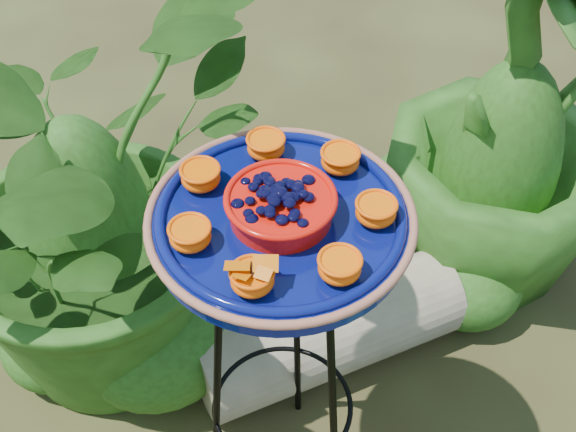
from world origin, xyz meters
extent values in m
torus|color=black|center=(-0.03, 0.03, 0.78)|extent=(0.29, 0.29, 0.01)
torus|color=black|center=(-0.03, 0.03, 0.27)|extent=(0.36, 0.36, 0.01)
cylinder|color=black|center=(0.01, 0.15, 0.39)|extent=(0.04, 0.08, 0.78)
cylinder|color=black|center=(-0.15, 0.00, 0.39)|extent=(0.08, 0.03, 0.78)
cylinder|color=black|center=(0.06, -0.07, 0.39)|extent=(0.06, 0.07, 0.78)
cylinder|color=#070F56|center=(-0.03, 0.03, 0.81)|extent=(0.50, 0.50, 0.04)
torus|color=#975844|center=(-0.03, 0.03, 0.82)|extent=(0.42, 0.42, 0.01)
torus|color=#070F56|center=(-0.03, 0.03, 0.83)|extent=(0.38, 0.38, 0.02)
cylinder|color=red|center=(-0.03, 0.03, 0.84)|extent=(0.20, 0.20, 0.04)
torus|color=red|center=(-0.03, 0.03, 0.86)|extent=(0.17, 0.17, 0.01)
ellipsoid|color=black|center=(-0.03, 0.03, 0.87)|extent=(0.14, 0.14, 0.03)
ellipsoid|color=#FE6202|center=(0.11, 0.00, 0.84)|extent=(0.06, 0.06, 0.03)
cylinder|color=orange|center=(0.11, 0.00, 0.85)|extent=(0.06, 0.06, 0.01)
ellipsoid|color=#FE6202|center=(0.08, 0.12, 0.84)|extent=(0.06, 0.06, 0.03)
cylinder|color=orange|center=(0.08, 0.12, 0.85)|extent=(0.06, 0.06, 0.01)
ellipsoid|color=#FE6202|center=(-0.04, 0.17, 0.84)|extent=(0.06, 0.06, 0.03)
cylinder|color=orange|center=(-0.04, 0.17, 0.85)|extent=(0.06, 0.06, 0.01)
ellipsoid|color=#FE6202|center=(-0.15, 0.11, 0.84)|extent=(0.06, 0.06, 0.03)
cylinder|color=orange|center=(-0.15, 0.11, 0.85)|extent=(0.06, 0.06, 0.01)
ellipsoid|color=#FE6202|center=(-0.16, -0.01, 0.84)|extent=(0.06, 0.06, 0.03)
cylinder|color=orange|center=(-0.16, -0.01, 0.85)|extent=(0.06, 0.06, 0.01)
ellipsoid|color=#FE6202|center=(-0.08, -0.11, 0.84)|extent=(0.06, 0.06, 0.03)
cylinder|color=orange|center=(-0.08, -0.11, 0.85)|extent=(0.06, 0.06, 0.01)
ellipsoid|color=#FE6202|center=(0.04, -0.10, 0.84)|extent=(0.06, 0.06, 0.03)
cylinder|color=orange|center=(0.04, -0.10, 0.85)|extent=(0.06, 0.06, 0.01)
cylinder|color=black|center=(-0.08, -0.11, 0.86)|extent=(0.00, 0.02, 0.00)
cube|color=orange|center=(-0.10, -0.10, 0.87)|extent=(0.04, 0.03, 0.01)
cube|color=orange|center=(-0.06, -0.10, 0.87)|extent=(0.04, 0.03, 0.01)
cylinder|color=tan|center=(0.11, 0.31, 0.11)|extent=(0.69, 0.41, 0.22)
imported|color=#224512|center=(-0.42, 0.46, 0.51)|extent=(1.16, 1.20, 1.02)
imported|color=#224512|center=(0.57, 0.59, 0.52)|extent=(0.67, 0.67, 1.04)
camera|label=1|loc=(-0.11, -0.81, 1.70)|focal=50.00mm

